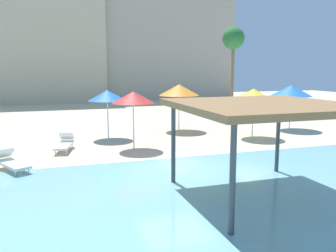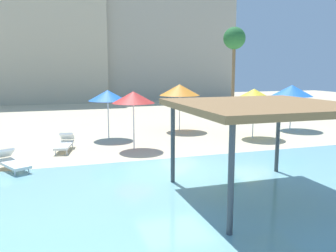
{
  "view_description": "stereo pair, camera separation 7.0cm",
  "coord_description": "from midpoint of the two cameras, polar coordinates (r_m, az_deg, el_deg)",
  "views": [
    {
      "loc": [
        -4.19,
        -11.99,
        3.64
      ],
      "look_at": [
        0.42,
        2.0,
        1.3
      ],
      "focal_mm": 38.05,
      "sensor_mm": 36.0,
      "label": 1
    },
    {
      "loc": [
        -4.12,
        -12.01,
        3.64
      ],
      "look_at": [
        0.42,
        2.0,
        1.3
      ],
      "focal_mm": 38.05,
      "sensor_mm": 36.0,
      "label": 2
    }
  ],
  "objects": [
    {
      "name": "beach_umbrella_yellow_6",
      "position": [
        19.53,
        13.72,
        4.91
      ],
      "size": [
        2.25,
        2.25,
        2.64
      ],
      "color": "silver",
      "rests_on": "ground"
    },
    {
      "name": "shade_pavilion",
      "position": [
        10.26,
        14.99,
        2.75
      ],
      "size": [
        4.61,
        4.61,
        2.73
      ],
      "color": "#42474C",
      "rests_on": "ground"
    },
    {
      "name": "beach_umbrella_blue_0",
      "position": [
        18.95,
        -9.53,
        4.85
      ],
      "size": [
        2.03,
        2.03,
        2.58
      ],
      "color": "silver",
      "rests_on": "ground"
    },
    {
      "name": "lounge_chair_0",
      "position": [
        14.2,
        -23.73,
        -5.23
      ],
      "size": [
        1.42,
        1.96,
        0.74
      ],
      "rotation": [
        0.0,
        0.0,
        -1.09
      ],
      "color": "white",
      "rests_on": "ground"
    },
    {
      "name": "hotel_block_0",
      "position": [
        44.45,
        -22.02,
        13.07
      ],
      "size": [
        17.33,
        9.43,
        14.52
      ],
      "primitive_type": "cube",
      "color": "beige",
      "rests_on": "ground"
    },
    {
      "name": "beach_umbrella_red_5",
      "position": [
        16.29,
        -5.46,
        4.59
      ],
      "size": [
        1.96,
        1.96,
        2.67
      ],
      "color": "silver",
      "rests_on": "ground"
    },
    {
      "name": "beach_umbrella_blue_3",
      "position": [
        22.87,
        19.33,
        5.37
      ],
      "size": [
        2.46,
        2.46,
        2.72
      ],
      "color": "silver",
      "rests_on": "ground"
    },
    {
      "name": "beach_umbrella_orange_1",
      "position": [
        21.22,
        1.96,
        5.8
      ],
      "size": [
        2.39,
        2.39,
        2.78
      ],
      "color": "silver",
      "rests_on": "ground"
    },
    {
      "name": "palm_tree_0",
      "position": [
        31.88,
        10.64,
        13.29
      ],
      "size": [
        1.9,
        1.9,
        7.25
      ],
      "color": "brown",
      "rests_on": "ground"
    },
    {
      "name": "lounge_chair_1",
      "position": [
        16.87,
        -16.08,
        -2.64
      ],
      "size": [
        0.99,
        1.98,
        0.74
      ],
      "rotation": [
        0.0,
        0.0,
        -1.79
      ],
      "color": "white",
      "rests_on": "ground"
    },
    {
      "name": "lagoon_water",
      "position": [
        8.71,
        12.88,
        -15.78
      ],
      "size": [
        44.0,
        13.5,
        0.04
      ],
      "primitive_type": "cube",
      "color": "#7AB7C1",
      "rests_on": "ground"
    },
    {
      "name": "ground_plane",
      "position": [
        13.21,
        1.09,
        -6.97
      ],
      "size": [
        80.0,
        80.0,
        0.0
      ],
      "primitive_type": "plane",
      "color": "beige"
    },
    {
      "name": "hotel_block_1",
      "position": [
        48.14,
        -2.05,
        13.08
      ],
      "size": [
        17.57,
        11.36,
        14.07
      ],
      "primitive_type": "cube",
      "color": "#B2A893",
      "rests_on": "ground"
    }
  ]
}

